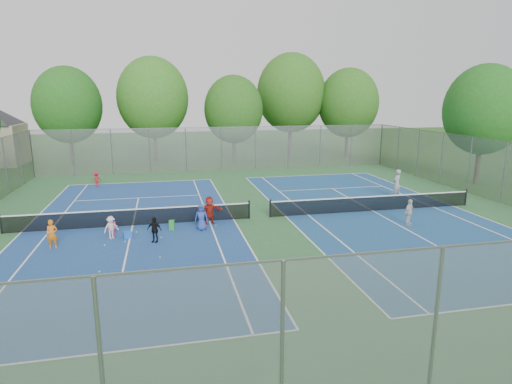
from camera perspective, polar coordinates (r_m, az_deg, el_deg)
ground at (r=24.42m, az=0.50°, el=-3.49°), size 120.00×120.00×0.00m
court_pad at (r=24.42m, az=0.50°, el=-3.47°), size 32.00×32.00×0.01m
court_left at (r=23.93m, az=-16.13°, el=-4.31°), size 10.97×23.77×0.01m
court_right at (r=26.79m, az=15.28°, el=-2.44°), size 10.97×23.77×0.01m
net_left at (r=23.81m, az=-16.19°, el=-3.30°), size 12.87×0.10×0.91m
net_right at (r=26.68m, az=15.33°, el=-1.53°), size 12.87×0.10×0.91m
fence_north at (r=39.50m, az=-4.65°, el=5.72°), size 32.00×0.10×4.00m
fence_south at (r=9.88m, az=22.59°, el=-17.74°), size 32.00×0.10×4.00m
fence_east at (r=31.54m, az=30.18°, el=2.22°), size 0.10×32.00×4.00m
tree_nw at (r=45.72m, az=-23.81°, el=10.56°), size 6.40×6.40×9.58m
tree_nl at (r=45.86m, az=-13.59°, el=12.09°), size 7.20×7.20×10.69m
tree_nc at (r=44.46m, az=-3.02°, el=10.93°), size 6.00×6.00×8.85m
tree_nr at (r=48.96m, az=4.70°, el=13.01°), size 7.60×7.60×11.42m
tree_ne at (r=49.20m, az=12.21°, el=11.52°), size 6.60×6.60×9.77m
tree_side_e at (r=37.67m, az=28.12°, el=9.65°), size 6.00×6.00×9.20m
ball_crate at (r=21.95m, az=-16.75°, el=-5.50°), size 0.46×0.46×0.33m
ball_hopper at (r=22.65m, az=-11.17°, el=-4.37°), size 0.30×0.30×0.52m
student_a at (r=21.62m, az=-25.56°, el=-5.11°), size 0.51×0.35×1.34m
student_b at (r=22.03m, az=-18.63°, el=-4.46°), size 0.62×0.53×1.13m
student_c at (r=21.98m, az=-18.76°, el=-4.52°), size 0.84×0.72×1.13m
student_d at (r=20.87m, az=-13.40°, el=-4.92°), size 0.79×0.60×1.25m
student_e at (r=22.24m, az=-7.30°, el=-3.38°), size 0.76×0.58×1.39m
student_f at (r=23.19m, az=-6.20°, el=-2.47°), size 1.48×0.61×1.55m
child_far_baseline at (r=34.75m, az=-20.49°, el=1.58°), size 0.84×0.68×1.13m
instructor at (r=30.51m, az=18.26°, el=1.06°), size 0.85×0.78×1.95m
teen_court_b at (r=24.31m, az=19.75°, el=-2.58°), size 0.90×0.73×1.44m
tennis_ball_0 at (r=22.65m, az=-15.64°, el=-5.21°), size 0.07×0.07×0.07m
tennis_ball_1 at (r=21.51m, az=-12.52°, el=-5.99°), size 0.07×0.07×0.07m
tennis_ball_2 at (r=19.00m, az=-12.69°, el=-8.55°), size 0.07×0.07×0.07m
tennis_ball_3 at (r=21.34m, az=-17.05°, el=-6.41°), size 0.07×0.07×0.07m
tennis_ball_4 at (r=23.00m, az=-5.39°, el=-4.49°), size 0.07×0.07×0.07m
tennis_ball_5 at (r=21.66m, az=-13.49°, el=-5.91°), size 0.07×0.07×0.07m
tennis_ball_6 at (r=18.23m, az=-20.15°, el=-10.00°), size 0.07×0.07×0.07m
tennis_ball_7 at (r=22.62m, az=-25.10°, el=-6.00°), size 0.07×0.07×0.07m
tennis_ball_8 at (r=21.17m, az=-19.55°, el=-6.76°), size 0.07×0.07×0.07m
tennis_ball_9 at (r=17.63m, az=-18.54°, el=-10.66°), size 0.07×0.07×0.07m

